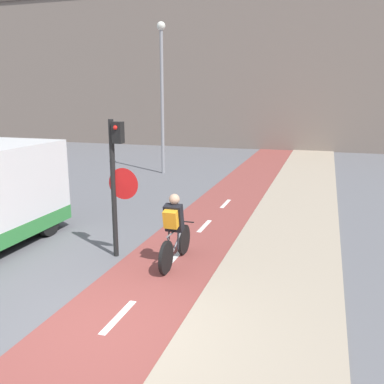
{
  "coord_description": "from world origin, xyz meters",
  "views": [
    {
      "loc": [
        2.96,
        -5.02,
        3.47
      ],
      "look_at": [
        0.0,
        4.39,
        1.2
      ],
      "focal_mm": 40.0,
      "sensor_mm": 36.0,
      "label": 1
    }
  ],
  "objects": [
    {
      "name": "building_row_background",
      "position": [
        0.0,
        24.77,
        5.21
      ],
      "size": [
        60.0,
        5.2,
        10.39
      ],
      "color": "slate",
      "rests_on": "ground_plane"
    },
    {
      "name": "ground_plane",
      "position": [
        0.0,
        0.0,
        0.0
      ],
      "size": [
        120.0,
        120.0,
        0.0
      ],
      "primitive_type": "plane",
      "color": "#5B5B60"
    },
    {
      "name": "bike_lane",
      "position": [
        0.0,
        0.0,
        0.01
      ],
      "size": [
        2.08,
        60.0,
        0.02
      ],
      "color": "brown",
      "rests_on": "ground_plane"
    },
    {
      "name": "cyclist_near",
      "position": [
        0.11,
        2.83,
        0.72
      ],
      "size": [
        0.46,
        1.78,
        1.51
      ],
      "color": "black",
      "rests_on": "ground_plane"
    },
    {
      "name": "traffic_light_pole",
      "position": [
        -1.19,
        2.91,
        1.85
      ],
      "size": [
        0.67,
        0.25,
        2.97
      ],
      "color": "black",
      "rests_on": "ground_plane"
    },
    {
      "name": "street_lamp_far",
      "position": [
        -3.93,
        12.59,
        3.95
      ],
      "size": [
        0.36,
        0.36,
        6.41
      ],
      "color": "gray",
      "rests_on": "ground_plane"
    },
    {
      "name": "sidewalk_strip",
      "position": [
        2.24,
        0.0,
        0.03
      ],
      "size": [
        2.4,
        60.0,
        0.05
      ],
      "color": "gray",
      "rests_on": "ground_plane"
    }
  ]
}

